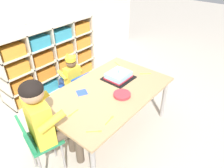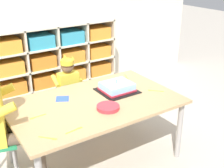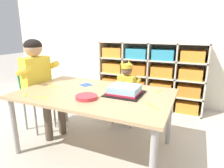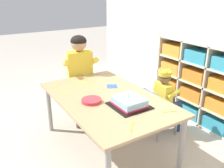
{
  "view_description": "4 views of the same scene",
  "coord_description": "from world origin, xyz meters",
  "px_view_note": "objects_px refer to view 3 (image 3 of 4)",
  "views": [
    {
      "loc": [
        -1.46,
        -1.26,
        1.95
      ],
      "look_at": [
        0.07,
        -0.0,
        0.65
      ],
      "focal_mm": 34.19,
      "sensor_mm": 36.0,
      "label": 1
    },
    {
      "loc": [
        -1.11,
        -1.96,
        1.72
      ],
      "look_at": [
        0.13,
        -0.07,
        0.75
      ],
      "focal_mm": 47.23,
      "sensor_mm": 36.0,
      "label": 2
    },
    {
      "loc": [
        0.86,
        -1.52,
        1.16
      ],
      "look_at": [
        0.19,
        -0.01,
        0.7
      ],
      "focal_mm": 31.04,
      "sensor_mm": 36.0,
      "label": 3
    },
    {
      "loc": [
        1.87,
        -1.11,
        1.58
      ],
      "look_at": [
        0.09,
        0.01,
        0.76
      ],
      "focal_mm": 39.04,
      "sensor_mm": 36.0,
      "label": 4
    }
  ],
  "objects_px": {
    "paper_plate_stack": "(86,97)",
    "fork_near_cake_tray": "(152,106)",
    "classroom_chair_blue": "(124,99)",
    "fork_by_napkin": "(159,91)",
    "fork_scattered_mid_table": "(53,86)",
    "activity_table": "(94,98)",
    "birthday_cake_on_tray": "(125,91)",
    "classroom_chair_adult_side": "(36,93)",
    "fork_near_child_seat": "(25,95)",
    "fork_at_table_front_edge": "(42,98)",
    "adult_helper_seated": "(39,76)",
    "child_with_crown": "(128,85)"
  },
  "relations": [
    {
      "from": "classroom_chair_adult_side",
      "to": "adult_helper_seated",
      "type": "height_order",
      "value": "adult_helper_seated"
    },
    {
      "from": "classroom_chair_adult_side",
      "to": "fork_by_napkin",
      "type": "height_order",
      "value": "classroom_chair_adult_side"
    },
    {
      "from": "child_with_crown",
      "to": "paper_plate_stack",
      "type": "height_order",
      "value": "child_with_crown"
    },
    {
      "from": "paper_plate_stack",
      "to": "fork_near_cake_tray",
      "type": "xyz_separation_m",
      "value": [
        0.55,
        0.06,
        -0.01
      ]
    },
    {
      "from": "fork_at_table_front_edge",
      "to": "fork_near_cake_tray",
      "type": "relative_size",
      "value": 1.19
    },
    {
      "from": "fork_near_cake_tray",
      "to": "fork_scattered_mid_table",
      "type": "relative_size",
      "value": 0.87
    },
    {
      "from": "fork_near_child_seat",
      "to": "fork_at_table_front_edge",
      "type": "bearing_deg",
      "value": -134.24
    },
    {
      "from": "birthday_cake_on_tray",
      "to": "fork_at_table_front_edge",
      "type": "height_order",
      "value": "birthday_cake_on_tray"
    },
    {
      "from": "fork_near_cake_tray",
      "to": "fork_scattered_mid_table",
      "type": "height_order",
      "value": "same"
    },
    {
      "from": "birthday_cake_on_tray",
      "to": "fork_by_napkin",
      "type": "bearing_deg",
      "value": 39.77
    },
    {
      "from": "classroom_chair_adult_side",
      "to": "fork_near_cake_tray",
      "type": "xyz_separation_m",
      "value": [
        1.43,
        -0.22,
        0.15
      ]
    },
    {
      "from": "classroom_chair_blue",
      "to": "child_with_crown",
      "type": "distance_m",
      "value": 0.19
    },
    {
      "from": "adult_helper_seated",
      "to": "fork_near_cake_tray",
      "type": "height_order",
      "value": "adult_helper_seated"
    },
    {
      "from": "adult_helper_seated",
      "to": "fork_near_child_seat",
      "type": "height_order",
      "value": "adult_helper_seated"
    },
    {
      "from": "classroom_chair_blue",
      "to": "paper_plate_stack",
      "type": "height_order",
      "value": "paper_plate_stack"
    },
    {
      "from": "classroom_chair_blue",
      "to": "fork_near_child_seat",
      "type": "height_order",
      "value": "fork_near_child_seat"
    },
    {
      "from": "classroom_chair_blue",
      "to": "fork_by_napkin",
      "type": "xyz_separation_m",
      "value": [
        0.48,
        -0.33,
        0.26
      ]
    },
    {
      "from": "fork_scattered_mid_table",
      "to": "classroom_chair_adult_side",
      "type": "bearing_deg",
      "value": 162.24
    },
    {
      "from": "paper_plate_stack",
      "to": "fork_at_table_front_edge",
      "type": "xyz_separation_m",
      "value": [
        -0.37,
        -0.14,
        -0.01
      ]
    },
    {
      "from": "adult_helper_seated",
      "to": "classroom_chair_adult_side",
      "type": "bearing_deg",
      "value": 90.0
    },
    {
      "from": "child_with_crown",
      "to": "birthday_cake_on_tray",
      "type": "bearing_deg",
      "value": 111.14
    },
    {
      "from": "classroom_chair_blue",
      "to": "fork_at_table_front_edge",
      "type": "relative_size",
      "value": 4.08
    },
    {
      "from": "fork_near_cake_tray",
      "to": "fork_at_table_front_edge",
      "type": "bearing_deg",
      "value": -122.07
    },
    {
      "from": "activity_table",
      "to": "fork_at_table_front_edge",
      "type": "relative_size",
      "value": 10.49
    },
    {
      "from": "classroom_chair_adult_side",
      "to": "fork_by_napkin",
      "type": "relative_size",
      "value": 5.36
    },
    {
      "from": "fork_near_cake_tray",
      "to": "birthday_cake_on_tray",
      "type": "bearing_deg",
      "value": -166.64
    },
    {
      "from": "adult_helper_seated",
      "to": "fork_scattered_mid_table",
      "type": "height_order",
      "value": "adult_helper_seated"
    },
    {
      "from": "classroom_chair_blue",
      "to": "adult_helper_seated",
      "type": "xyz_separation_m",
      "value": [
        -0.82,
        -0.55,
        0.33
      ]
    },
    {
      "from": "child_with_crown",
      "to": "fork_by_napkin",
      "type": "distance_m",
      "value": 0.65
    },
    {
      "from": "paper_plate_stack",
      "to": "fork_at_table_front_edge",
      "type": "relative_size",
      "value": 1.37
    },
    {
      "from": "fork_scattered_mid_table",
      "to": "fork_near_cake_tray",
      "type": "bearing_deg",
      "value": -9.54
    },
    {
      "from": "classroom_chair_blue",
      "to": "fork_by_napkin",
      "type": "height_order",
      "value": "fork_by_napkin"
    },
    {
      "from": "child_with_crown",
      "to": "classroom_chair_blue",
      "type": "bearing_deg",
      "value": 90.44
    },
    {
      "from": "classroom_chair_blue",
      "to": "adult_helper_seated",
      "type": "bearing_deg",
      "value": 38.19
    },
    {
      "from": "fork_at_table_front_edge",
      "to": "fork_scattered_mid_table",
      "type": "bearing_deg",
      "value": -71.67
    },
    {
      "from": "paper_plate_stack",
      "to": "fork_near_child_seat",
      "type": "xyz_separation_m",
      "value": [
        -0.56,
        -0.14,
        -0.01
      ]
    },
    {
      "from": "birthday_cake_on_tray",
      "to": "classroom_chair_adult_side",
      "type": "bearing_deg",
      "value": 178.18
    },
    {
      "from": "fork_by_napkin",
      "to": "fork_near_child_seat",
      "type": "bearing_deg",
      "value": 142.32
    },
    {
      "from": "adult_helper_seated",
      "to": "fork_by_napkin",
      "type": "relative_size",
      "value": 8.04
    },
    {
      "from": "birthday_cake_on_tray",
      "to": "paper_plate_stack",
      "type": "distance_m",
      "value": 0.36
    },
    {
      "from": "birthday_cake_on_tray",
      "to": "fork_by_napkin",
      "type": "height_order",
      "value": "birthday_cake_on_tray"
    },
    {
      "from": "fork_at_table_front_edge",
      "to": "fork_near_child_seat",
      "type": "distance_m",
      "value": 0.2
    },
    {
      "from": "child_with_crown",
      "to": "fork_at_table_front_edge",
      "type": "xyz_separation_m",
      "value": [
        -0.43,
        -1.05,
        0.1
      ]
    },
    {
      "from": "paper_plate_stack",
      "to": "fork_near_cake_tray",
      "type": "relative_size",
      "value": 1.63
    },
    {
      "from": "activity_table",
      "to": "fork_scattered_mid_table",
      "type": "xyz_separation_m",
      "value": [
        -0.51,
        0.01,
        0.06
      ]
    },
    {
      "from": "paper_plate_stack",
      "to": "fork_near_cake_tray",
      "type": "distance_m",
      "value": 0.55
    },
    {
      "from": "classroom_chair_blue",
      "to": "birthday_cake_on_tray",
      "type": "distance_m",
      "value": 0.66
    },
    {
      "from": "fork_scattered_mid_table",
      "to": "activity_table",
      "type": "bearing_deg",
      "value": -4.15
    },
    {
      "from": "child_with_crown",
      "to": "classroom_chair_adult_side",
      "type": "height_order",
      "value": "child_with_crown"
    },
    {
      "from": "activity_table",
      "to": "paper_plate_stack",
      "type": "relative_size",
      "value": 7.68
    }
  ]
}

